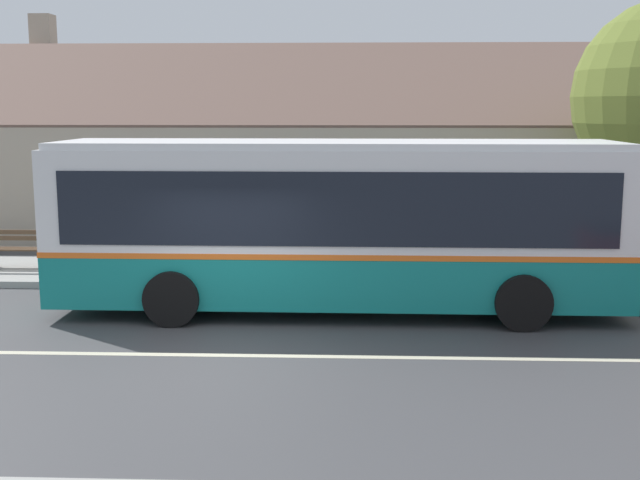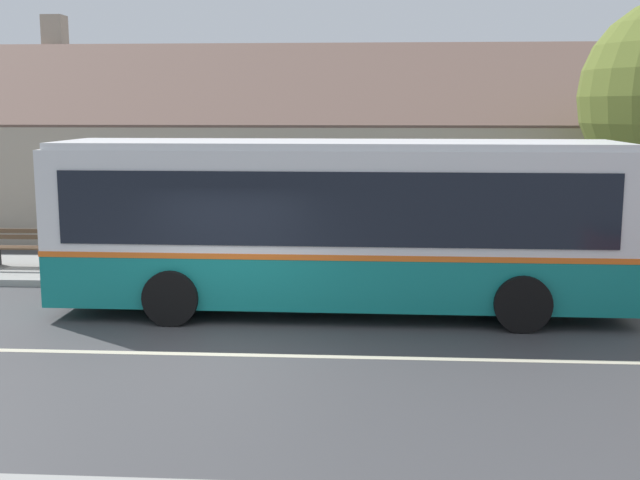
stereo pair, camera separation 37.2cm
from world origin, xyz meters
TOP-DOWN VIEW (x-y plane):
  - ground_plane at (0.00, 0.00)m, footprint 300.00×300.00m
  - sidewalk_far at (0.00, 6.00)m, footprint 60.00×3.00m
  - lane_divider_stripe at (0.00, 0.00)m, footprint 60.00×0.16m
  - community_building at (-1.72, 14.10)m, footprint 24.39×10.13m
  - transit_bus at (1.85, 2.90)m, footprint 10.67×2.82m
  - bench_by_building at (-5.69, 5.92)m, footprint 1.68×0.51m

SIDE VIEW (x-z plane):
  - ground_plane at x=0.00m, z-range 0.00..0.00m
  - lane_divider_stripe at x=0.00m, z-range 0.00..0.01m
  - sidewalk_far at x=0.00m, z-range 0.00..0.15m
  - bench_by_building at x=-5.69m, z-range 0.10..1.04m
  - transit_bus at x=1.85m, z-range 0.12..3.35m
  - community_building at x=-1.72m, z-range -1.64..5.27m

